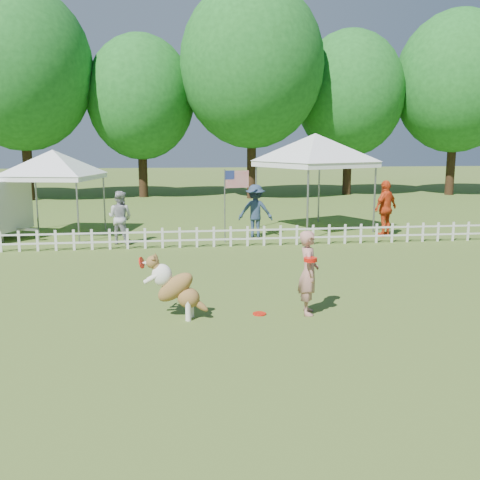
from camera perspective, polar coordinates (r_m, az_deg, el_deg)
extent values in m
plane|color=#466620|center=(9.09, 2.46, -9.06)|extent=(120.00, 120.00, 0.00)
imported|color=tan|center=(9.56, 7.32, -3.46)|extent=(0.44, 0.60, 1.51)
cylinder|color=red|center=(9.63, 2.08, -7.87)|extent=(0.28, 0.28, 0.02)
imported|color=#AAA9AF|center=(16.54, -12.67, 2.35)|extent=(0.96, 0.88, 1.61)
imported|color=navy|center=(17.35, 1.66, 3.12)|extent=(1.20, 0.83, 1.71)
imported|color=#DA4319|center=(18.11, 15.26, 3.27)|extent=(1.15, 0.97, 1.84)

